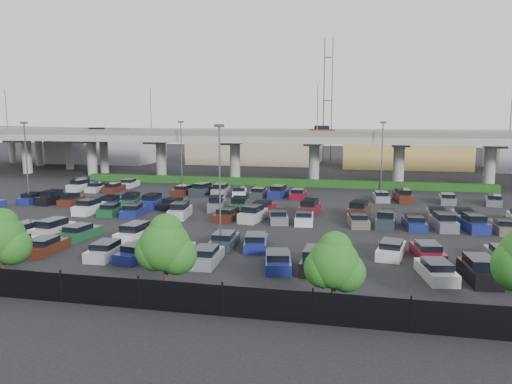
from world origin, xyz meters
TOP-DOWN VIEW (x-y plane):
  - ground at (0.00, 0.00)m, footprint 280.00×280.00m
  - overpass at (-0.21, 31.99)m, footprint 150.00×13.00m
  - on_ramp at (-52.10, 43.05)m, footprint 50.93×30.13m
  - hedge at (0.00, 25.00)m, footprint 66.00×1.60m
  - fence at (-0.05, -28.00)m, footprint 70.00×0.10m
  - tree_row at (0.70, -26.53)m, footprint 65.07×3.66m
  - parked_cars at (0.63, -3.64)m, footprint 63.07×41.59m
  - light_poles at (-4.13, 2.00)m, footprint 66.90×48.38m
  - distant_buildings at (12.38, 61.81)m, footprint 138.00×24.00m
  - comm_tower at (4.00, 74.00)m, footprint 2.40×2.40m

SIDE VIEW (x-z plane):
  - ground at x=0.00m, z-range 0.00..0.00m
  - hedge at x=0.00m, z-range 0.00..1.10m
  - parked_cars at x=0.63m, z-range -0.21..1.46m
  - fence at x=-0.05m, z-range -0.10..1.90m
  - tree_row at x=0.70m, z-range 0.55..6.49m
  - distant_buildings at x=12.38m, z-range -0.76..8.24m
  - light_poles at x=-4.13m, z-range 1.09..11.39m
  - on_ramp at x=-52.10m, z-range 2.46..11.26m
  - overpass at x=-0.21m, z-range -0.93..14.87m
  - comm_tower at x=4.00m, z-range 0.61..30.61m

